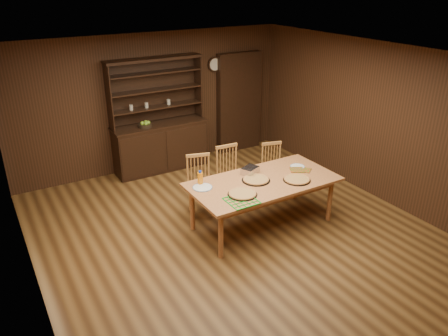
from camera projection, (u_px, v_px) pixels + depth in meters
floor at (234, 232)px, 6.57m from camera, size 6.00×6.00×0.00m
room_shell at (236, 133)px, 5.93m from camera, size 6.00×6.00×6.00m
china_hutch at (160, 140)px, 8.49m from camera, size 1.84×0.52×2.17m
doorway at (239, 102)px, 9.30m from camera, size 1.00×0.18×2.10m
wall_clock at (215, 64)px, 8.75m from camera, size 0.30×0.05×0.30m
dining_table at (263, 185)px, 6.50m from camera, size 2.23×1.11×0.75m
chair_left at (200, 183)px, 6.94m from camera, size 0.49×0.48×0.98m
chair_center at (229, 173)px, 7.25m from camera, size 0.44×0.42×1.00m
chair_right at (273, 167)px, 7.57m from camera, size 0.46×0.44×0.93m
pizza_left at (242, 194)px, 6.06m from camera, size 0.42×0.42×0.04m
pizza_right at (297, 179)px, 6.48m from camera, size 0.41×0.41×0.04m
pizza_center at (256, 180)px, 6.47m from camera, size 0.42×0.42×0.04m
cooling_rack at (242, 200)px, 5.89m from camera, size 0.44×0.44×0.02m
plate_left at (202, 187)px, 6.25m from camera, size 0.29×0.29×0.02m
plate_right at (297, 167)px, 6.93m from camera, size 0.23×0.23×0.02m
foil_dish at (250, 170)px, 6.68m from camera, size 0.31×0.28×0.10m
juice_bottle at (200, 178)px, 6.32m from camera, size 0.08×0.08×0.22m
pot_holder_a at (305, 170)px, 6.81m from camera, size 0.25×0.25×0.01m
pot_holder_b at (297, 170)px, 6.81m from camera, size 0.28×0.28×0.02m
fruit_bowl at (145, 125)px, 8.14m from camera, size 0.26×0.26×0.12m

